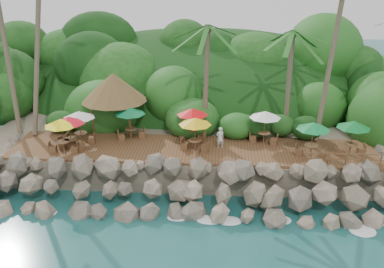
{
  "coord_description": "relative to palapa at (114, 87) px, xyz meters",
  "views": [
    {
      "loc": [
        2.0,
        -22.1,
        14.63
      ],
      "look_at": [
        0.0,
        6.0,
        3.4
      ],
      "focal_mm": 40.15,
      "sensor_mm": 36.0,
      "label": 1
    }
  ],
  "objects": [
    {
      "name": "ground",
      "position": [
        6.28,
        -9.3,
        -5.79
      ],
      "size": [
        140.0,
        140.0,
        0.0
      ],
      "primitive_type": "plane",
      "color": "#19514F",
      "rests_on": "ground"
    },
    {
      "name": "waiter",
      "position": [
        8.27,
        -3.09,
        -2.7
      ],
      "size": [
        0.68,
        0.57,
        1.59
      ],
      "primitive_type": "imported",
      "rotation": [
        0.0,
        0.0,
        3.52
      ],
      "color": "silver",
      "rests_on": "terrace"
    },
    {
      "name": "land_base",
      "position": [
        6.28,
        6.7,
        -4.74
      ],
      "size": [
        32.0,
        25.2,
        2.1
      ],
      "primitive_type": "cube",
      "color": "gray",
      "rests_on": "ground"
    },
    {
      "name": "foam_line",
      "position": [
        6.28,
        -9.0,
        -5.76
      ],
      "size": [
        25.2,
        0.8,
        0.06
      ],
      "color": "white",
      "rests_on": "ground"
    },
    {
      "name": "palapa",
      "position": [
        0.0,
        0.0,
        0.0
      ],
      "size": [
        5.1,
        5.1,
        4.6
      ],
      "color": "brown",
      "rests_on": "ground"
    },
    {
      "name": "jungle_foliage",
      "position": [
        6.28,
        5.7,
        -5.79
      ],
      "size": [
        44.0,
        16.0,
        12.0
      ],
      "primitive_type": null,
      "color": "#143811",
      "rests_on": "ground"
    },
    {
      "name": "jungle_hill",
      "position": [
        6.28,
        14.2,
        -5.79
      ],
      "size": [
        44.8,
        28.0,
        15.4
      ],
      "primitive_type": "ellipsoid",
      "color": "#143811",
      "rests_on": "ground"
    },
    {
      "name": "terrace",
      "position": [
        6.28,
        -3.3,
        -3.59
      ],
      "size": [
        26.0,
        5.0,
        0.2
      ],
      "primitive_type": "cube",
      "color": "brown",
      "rests_on": "land_base"
    },
    {
      "name": "railing",
      "position": [
        17.53,
        -5.65,
        -2.88
      ],
      "size": [
        7.2,
        0.1,
        1.0
      ],
      "color": "brown",
      "rests_on": "terrace"
    },
    {
      "name": "dining_clusters",
      "position": [
        5.64,
        -3.2,
        -1.43
      ],
      "size": [
        22.13,
        5.2,
        2.48
      ],
      "color": "brown",
      "rests_on": "terrace"
    },
    {
      "name": "seawall",
      "position": [
        6.28,
        -7.3,
        -4.64
      ],
      "size": [
        29.0,
        4.0,
        2.3
      ],
      "primitive_type": null,
      "color": "gray",
      "rests_on": "ground"
    }
  ]
}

